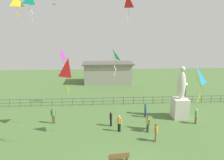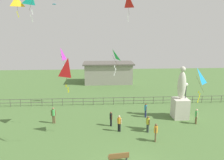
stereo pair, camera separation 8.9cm
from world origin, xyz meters
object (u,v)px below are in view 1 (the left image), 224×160
person_2 (196,115)px  person_3 (53,114)px  person_6 (156,131)px  kite_2 (69,68)px  person_5 (145,109)px  kite_7 (196,77)px  lamppost (186,92)px  park_bench (119,157)px  kite_3 (61,55)px  statue_monument (180,101)px  kite_4 (127,2)px  person_0 (119,122)px  kite_1 (32,1)px  person_4 (111,118)px  kite_5 (16,2)px  kite_6 (112,56)px  person_1 (148,123)px

person_2 → person_3: size_ratio=0.93×
person_6 → kite_2: (-7.09, -0.60, 5.67)m
person_2 → person_6: bearing=-146.7°
person_5 → kite_7: size_ratio=0.53×
person_2 → person_6: (-5.08, -3.34, 0.02)m
lamppost → person_3: lamppost is taller
park_bench → kite_3: kite_3 is taller
statue_monument → lamppost: size_ratio=1.47×
person_6 → kite_4: 13.81m
statue_monument → person_5: statue_monument is taller
person_0 → kite_1: 13.38m
kite_2 → kite_4: 11.41m
kite_2 → lamppost: bearing=26.4°
kite_1 → kite_4: 9.80m
person_2 → kite_4: bearing=147.5°
person_4 → kite_2: 7.75m
person_3 → person_5: size_ratio=1.08×
park_bench → person_3: size_ratio=0.90×
park_bench → person_6: size_ratio=0.94×
person_6 → kite_5: bearing=150.3°
statue_monument → kite_2: size_ratio=2.19×
kite_3 → person_2: bearing=1.2°
kite_3 → kite_5: (-5.06, 4.53, 5.03)m
person_5 → kite_4: (-1.88, 2.22, 11.46)m
kite_1 → person_2: bearing=-0.4°
kite_6 → kite_5: bearing=143.8°
person_3 → person_2: bearing=-3.9°
park_bench → person_0: (0.50, 5.02, 0.46)m
statue_monument → kite_5: (-17.27, 2.60, 10.35)m
person_0 → kite_7: size_ratio=0.54×
kite_5 → park_bench: bearing=-46.9°
person_5 → kite_6: (-3.96, -4.81, 6.44)m
person_4 → person_6: bearing=-42.3°
person_2 → person_3: (-14.60, 0.99, 0.07)m
person_4 → kite_3: 7.82m
person_1 → kite_1: 15.08m
person_3 → kite_4: (7.90, 3.26, 11.38)m
person_3 → kite_2: 7.86m
person_5 → kite_4: size_ratio=0.56×
kite_2 → kite_6: 3.66m
person_3 → kite_6: 9.41m
statue_monument → park_bench: size_ratio=3.71×
person_1 → kite_5: bearing=156.0°
person_5 → kite_5: kite_5 is taller
kite_3 → person_4: bearing=3.4°
person_3 → kite_7: 14.30m
person_2 → person_4: (-8.74, -0.01, -0.05)m
lamppost → person_5: bearing=177.5°
statue_monument → person_5: (-3.71, 0.39, -0.97)m
statue_monument → person_6: bearing=-128.5°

